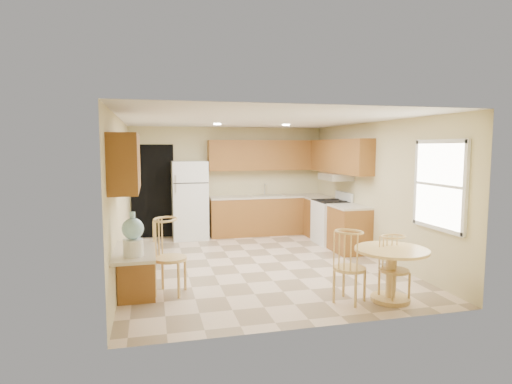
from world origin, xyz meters
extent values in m
plane|color=beige|center=(0.00, 0.00, 0.00)|extent=(5.50, 5.50, 0.00)
cube|color=white|center=(0.00, 0.00, 2.50)|extent=(4.50, 5.50, 0.02)
cube|color=beige|center=(0.00, 2.75, 1.25)|extent=(4.50, 0.02, 2.50)
cube|color=beige|center=(0.00, -2.75, 1.25)|extent=(4.50, 0.02, 2.50)
cube|color=beige|center=(-2.25, 0.00, 1.25)|extent=(0.02, 5.50, 2.50)
cube|color=beige|center=(2.25, 0.00, 1.25)|extent=(0.02, 5.50, 2.50)
cube|color=black|center=(-1.75, 2.73, 1.05)|extent=(0.90, 0.02, 2.10)
cube|color=#925C25|center=(0.88, 2.45, 0.43)|extent=(2.75, 0.60, 0.87)
cube|color=beige|center=(0.88, 2.45, 0.89)|extent=(2.75, 0.63, 0.04)
cube|color=#925C25|center=(1.95, 1.85, 0.43)|extent=(0.60, 0.59, 0.87)
cube|color=beige|center=(1.95, 1.85, 0.89)|extent=(0.63, 0.59, 0.04)
cube|color=#925C25|center=(1.95, 0.40, 0.43)|extent=(0.60, 0.80, 0.87)
cube|color=beige|center=(1.95, 0.40, 0.89)|extent=(0.63, 0.80, 0.04)
cube|color=#925C25|center=(0.88, 2.58, 1.85)|extent=(2.75, 0.33, 0.70)
cube|color=#925C25|center=(2.08, 1.21, 1.85)|extent=(0.33, 2.42, 0.70)
cube|color=#925C25|center=(-2.08, -1.60, 1.85)|extent=(0.33, 1.40, 0.70)
cube|color=silver|center=(0.85, 2.45, 0.91)|extent=(0.78, 0.44, 0.01)
cube|color=silver|center=(2.00, 1.18, 1.42)|extent=(0.50, 0.76, 0.14)
cube|color=#925C25|center=(-2.00, -1.32, 0.36)|extent=(0.48, 0.42, 0.72)
cube|color=beige|center=(-2.00, -1.70, 0.75)|extent=(0.50, 1.20, 0.04)
cube|color=white|center=(2.23, -1.85, 1.50)|extent=(0.05, 1.00, 1.20)
cube|color=white|center=(2.22, -1.85, 2.12)|extent=(0.05, 1.10, 0.06)
cube|color=white|center=(2.22, -1.85, 0.88)|extent=(0.05, 1.10, 0.06)
cube|color=white|center=(2.22, -2.38, 1.50)|extent=(0.05, 0.06, 1.28)
cube|color=white|center=(2.22, -1.32, 1.50)|extent=(0.05, 0.06, 1.28)
cylinder|color=white|center=(-0.50, 1.20, 2.48)|extent=(0.14, 0.14, 0.02)
cylinder|color=white|center=(0.90, 1.20, 2.48)|extent=(0.14, 0.14, 0.02)
cube|color=white|center=(-0.95, 2.40, 0.87)|extent=(0.76, 0.71, 1.73)
cube|color=black|center=(-0.95, 2.04, 1.27)|extent=(0.75, 0.01, 0.02)
cube|color=silver|center=(-1.27, 2.03, 1.17)|extent=(0.03, 0.03, 0.18)
cube|color=silver|center=(-1.27, 2.03, 1.38)|extent=(0.03, 0.03, 0.14)
cube|color=white|center=(1.92, 1.18, 0.45)|extent=(0.65, 0.76, 0.90)
cube|color=black|center=(1.92, 1.18, 0.91)|extent=(0.64, 0.75, 0.02)
cube|color=white|center=(2.20, 1.18, 1.00)|extent=(0.06, 0.76, 0.18)
cylinder|color=#DEB76F|center=(1.28, -2.20, 0.03)|extent=(0.52, 0.52, 0.06)
cylinder|color=#DEB76F|center=(1.28, -2.20, 0.35)|extent=(0.13, 0.13, 0.64)
cylinder|color=#DEB76F|center=(1.28, -2.20, 0.69)|extent=(0.96, 0.96, 0.04)
cylinder|color=#DEB76F|center=(0.73, -2.10, 0.45)|extent=(0.42, 0.42, 0.04)
cylinder|color=#DEB76F|center=(0.58, -1.95, 0.23)|extent=(0.04, 0.04, 0.45)
cylinder|color=#DEB76F|center=(0.88, -1.95, 0.23)|extent=(0.04, 0.04, 0.45)
cylinder|color=#DEB76F|center=(0.58, -2.25, 0.23)|extent=(0.04, 0.04, 0.45)
cylinder|color=#DEB76F|center=(0.88, -2.25, 0.23)|extent=(0.04, 0.04, 0.45)
cylinder|color=#DEB76F|center=(1.33, -2.20, 0.41)|extent=(0.38, 0.38, 0.04)
cylinder|color=#DEB76F|center=(1.19, -2.06, 0.20)|extent=(0.03, 0.03, 0.41)
cylinder|color=#DEB76F|center=(1.46, -2.06, 0.20)|extent=(0.03, 0.03, 0.41)
cylinder|color=#DEB76F|center=(1.19, -2.34, 0.20)|extent=(0.03, 0.03, 0.41)
cylinder|color=#DEB76F|center=(1.46, -2.34, 0.20)|extent=(0.03, 0.03, 0.41)
cylinder|color=#DEB76F|center=(-1.55, -1.20, 0.50)|extent=(0.46, 0.46, 0.04)
cylinder|color=#DEB76F|center=(-1.72, -1.03, 0.25)|extent=(0.04, 0.04, 0.50)
cylinder|color=#DEB76F|center=(-1.38, -1.03, 0.25)|extent=(0.04, 0.04, 0.50)
cylinder|color=#DEB76F|center=(-1.72, -1.37, 0.25)|extent=(0.04, 0.04, 0.50)
cylinder|color=#DEB76F|center=(-1.38, -1.37, 0.25)|extent=(0.04, 0.04, 0.50)
cylinder|color=white|center=(-2.00, -2.02, 0.87)|extent=(0.23, 0.23, 0.20)
sphere|color=#9AD7EE|center=(-2.00, -2.02, 1.09)|extent=(0.25, 0.25, 0.25)
cylinder|color=#9AD7EE|center=(-2.00, -2.02, 1.26)|extent=(0.06, 0.06, 0.07)
camera|label=1|loc=(-1.78, -7.12, 2.04)|focal=30.00mm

